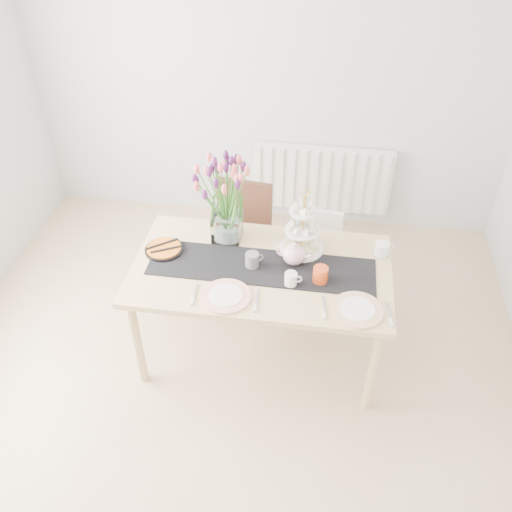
# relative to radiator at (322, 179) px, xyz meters

# --- Properties ---
(room_shell) EXTENTS (4.50, 4.50, 4.50)m
(room_shell) POSITION_rel_radiator_xyz_m (-0.50, -2.19, 0.85)
(room_shell) COLOR tan
(room_shell) RESTS_ON ground
(radiator) EXTENTS (1.20, 0.08, 0.60)m
(radiator) POSITION_rel_radiator_xyz_m (0.00, 0.00, 0.00)
(radiator) COLOR white
(radiator) RESTS_ON room_shell
(dining_table) EXTENTS (1.60, 0.90, 0.75)m
(dining_table) POSITION_rel_radiator_xyz_m (-0.31, -1.61, 0.22)
(dining_table) COLOR tan
(dining_table) RESTS_ON ground
(chair_brown) EXTENTS (0.47, 0.47, 0.85)m
(chair_brown) POSITION_rel_radiator_xyz_m (-0.56, -0.90, 0.05)
(chair_brown) COLOR #351C13
(chair_brown) RESTS_ON ground
(chair_white) EXTENTS (0.42, 0.42, 0.75)m
(chair_white) POSITION_rel_radiator_xyz_m (-0.01, -1.03, -0.02)
(chair_white) COLOR silver
(chair_white) RESTS_ON ground
(table_runner) EXTENTS (1.40, 0.35, 0.01)m
(table_runner) POSITION_rel_radiator_xyz_m (-0.31, -1.61, 0.30)
(table_runner) COLOR black
(table_runner) RESTS_ON dining_table
(tulip_vase) EXTENTS (0.67, 0.67, 0.58)m
(tulip_vase) POSITION_rel_radiator_xyz_m (-0.57, -1.34, 0.67)
(tulip_vase) COLOR silver
(tulip_vase) RESTS_ON dining_table
(cake_stand) EXTENTS (0.28, 0.28, 0.42)m
(cake_stand) POSITION_rel_radiator_xyz_m (-0.08, -1.40, 0.42)
(cake_stand) COLOR gold
(cake_stand) RESTS_ON dining_table
(teapot) EXTENTS (0.27, 0.25, 0.15)m
(teapot) POSITION_rel_radiator_xyz_m (-0.11, -1.54, 0.37)
(teapot) COLOR white
(teapot) RESTS_ON dining_table
(cream_jug) EXTENTS (0.11, 0.11, 0.09)m
(cream_jug) POSITION_rel_radiator_xyz_m (0.43, -1.38, 0.35)
(cream_jug) COLOR white
(cream_jug) RESTS_ON dining_table
(tart_tin) EXTENTS (0.25, 0.25, 0.03)m
(tart_tin) POSITION_rel_radiator_xyz_m (-0.95, -1.55, 0.31)
(tart_tin) COLOR black
(tart_tin) RESTS_ON dining_table
(mug_grey) EXTENTS (0.12, 0.12, 0.10)m
(mug_grey) POSITION_rel_radiator_xyz_m (-0.36, -1.61, 0.35)
(mug_grey) COLOR slate
(mug_grey) RESTS_ON dining_table
(mug_white) EXTENTS (0.09, 0.09, 0.09)m
(mug_white) POSITION_rel_radiator_xyz_m (-0.11, -1.75, 0.34)
(mug_white) COLOR silver
(mug_white) RESTS_ON dining_table
(mug_orange) EXTENTS (0.12, 0.12, 0.11)m
(mug_orange) POSITION_rel_radiator_xyz_m (0.06, -1.69, 0.35)
(mug_orange) COLOR #CF4417
(mug_orange) RESTS_ON dining_table
(plate_left) EXTENTS (0.31, 0.31, 0.02)m
(plate_left) POSITION_rel_radiator_xyz_m (-0.47, -1.91, 0.31)
(plate_left) COLOR white
(plate_left) RESTS_ON dining_table
(plate_right) EXTENTS (0.34, 0.34, 0.02)m
(plate_right) POSITION_rel_radiator_xyz_m (0.28, -1.91, 0.31)
(plate_right) COLOR silver
(plate_right) RESTS_ON dining_table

